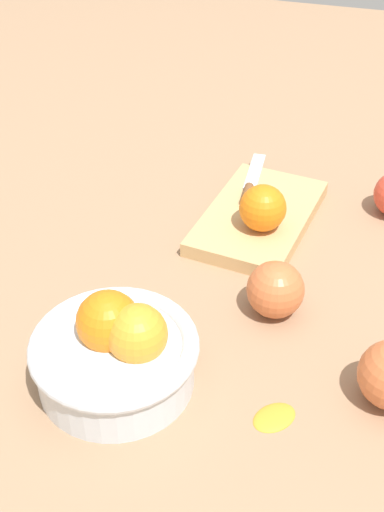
{
  "coord_description": "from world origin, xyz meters",
  "views": [
    {
      "loc": [
        -0.69,
        -0.1,
        0.6
      ],
      "look_at": [
        0.0,
        0.11,
        0.04
      ],
      "focal_mm": 48.93,
      "sensor_mm": 36.0,
      "label": 1
    }
  ],
  "objects_px": {
    "cutting_board": "(258,217)",
    "apple_mid_center": "(275,290)",
    "orange_on_board": "(263,208)",
    "knife": "(250,184)",
    "bowl": "(116,352)"
  },
  "relations": [
    {
      "from": "cutting_board",
      "to": "apple_mid_center",
      "type": "bearing_deg",
      "value": -161.82
    },
    {
      "from": "bowl",
      "to": "knife",
      "type": "xyz_separation_m",
      "value": [
        0.41,
        -0.06,
        -0.02
      ]
    },
    {
      "from": "cutting_board",
      "to": "knife",
      "type": "relative_size",
      "value": 1.56
    },
    {
      "from": "bowl",
      "to": "cutting_board",
      "type": "xyz_separation_m",
      "value": [
        0.35,
        -0.09,
        -0.03
      ]
    },
    {
      "from": "bowl",
      "to": "knife",
      "type": "relative_size",
      "value": 1.21
    },
    {
      "from": "cutting_board",
      "to": "apple_mid_center",
      "type": "height_order",
      "value": "apple_mid_center"
    },
    {
      "from": "cutting_board",
      "to": "knife",
      "type": "bearing_deg",
      "value": 23.42
    },
    {
      "from": "orange_on_board",
      "to": "knife",
      "type": "height_order",
      "value": "orange_on_board"
    },
    {
      "from": "cutting_board",
      "to": "bowl",
      "type": "bearing_deg",
      "value": 166.3
    },
    {
      "from": "orange_on_board",
      "to": "cutting_board",
      "type": "bearing_deg",
      "value": 17.28
    },
    {
      "from": "cutting_board",
      "to": "knife",
      "type": "height_order",
      "value": "knife"
    },
    {
      "from": "apple_mid_center",
      "to": "bowl",
      "type": "bearing_deg",
      "value": 138.27
    },
    {
      "from": "cutting_board",
      "to": "orange_on_board",
      "type": "xyz_separation_m",
      "value": [
        -0.04,
        -0.01,
        0.04
      ]
    },
    {
      "from": "bowl",
      "to": "cutting_board",
      "type": "height_order",
      "value": "bowl"
    },
    {
      "from": "knife",
      "to": "apple_mid_center",
      "type": "relative_size",
      "value": 2.14
    }
  ]
}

